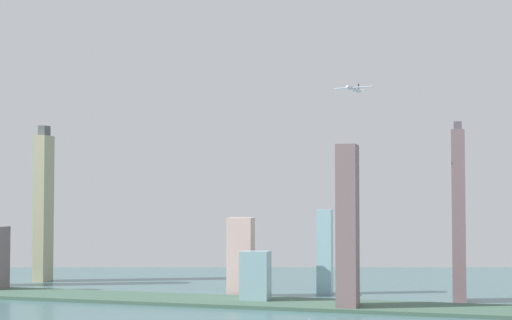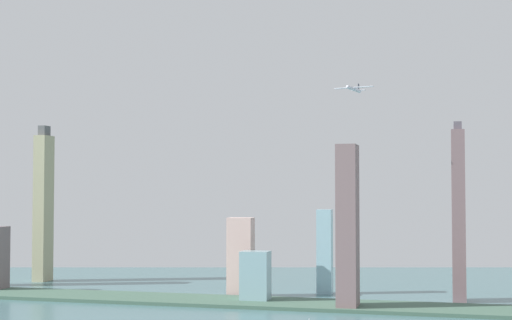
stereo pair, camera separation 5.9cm
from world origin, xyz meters
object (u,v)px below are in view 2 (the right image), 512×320
(skyscraper_3, at_px, (43,206))
(skyscraper_5, at_px, (348,227))
(skyscraper_0, at_px, (325,251))
(skyscraper_1, at_px, (459,214))
(airplane, at_px, (354,89))
(skyscraper_7, at_px, (241,257))
(skyscraper_4, at_px, (255,277))

(skyscraper_3, height_order, skyscraper_5, skyscraper_3)
(skyscraper_0, xyz_separation_m, skyscraper_1, (127.16, -19.03, 38.43))
(skyscraper_5, relative_size, airplane, 3.83)
(skyscraper_5, distance_m, skyscraper_7, 127.31)
(skyscraper_4, xyz_separation_m, skyscraper_5, (85.51, -17.59, 46.80))
(skyscraper_0, distance_m, skyscraper_4, 93.93)
(skyscraper_1, height_order, skyscraper_4, skyscraper_1)
(skyscraper_0, relative_size, skyscraper_4, 1.77)
(skyscraper_4, bearing_deg, skyscraper_0, 56.93)
(skyscraper_5, bearing_deg, skyscraper_1, 39.51)
(skyscraper_3, xyz_separation_m, airplane, (358.29, -76.99, 110.27))
(skyscraper_7, bearing_deg, airplane, -6.41)
(skyscraper_1, distance_m, skyscraper_5, 119.57)
(skyscraper_4, relative_size, skyscraper_5, 0.33)
(skyscraper_0, bearing_deg, skyscraper_4, -123.07)
(skyscraper_5, relative_size, skyscraper_7, 1.86)
(skyscraper_7, bearing_deg, skyscraper_4, -57.30)
(skyscraper_1, height_order, airplane, airplane)
(skyscraper_4, bearing_deg, skyscraper_5, -11.62)
(skyscraper_5, distance_m, airplane, 131.07)
(airplane, bearing_deg, skyscraper_0, -133.39)
(skyscraper_1, xyz_separation_m, airplane, (-91.62, -32.68, 114.13))
(skyscraper_0, xyz_separation_m, skyscraper_5, (35.21, -94.85, 28.80))
(skyscraper_0, xyz_separation_m, airplane, (35.55, -51.70, 152.56))
(skyscraper_7, bearing_deg, skyscraper_3, 165.40)
(skyscraper_1, bearing_deg, airplane, -160.37)
(skyscraper_3, xyz_separation_m, skyscraper_7, (248.09, -64.61, -45.96))
(skyscraper_4, distance_m, airplane, 192.65)
(skyscraper_7, relative_size, airplane, 2.05)
(skyscraper_1, height_order, skyscraper_7, skyscraper_1)
(skyscraper_3, bearing_deg, airplane, -12.13)
(skyscraper_5, xyz_separation_m, skyscraper_7, (-109.87, 55.52, -32.47))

